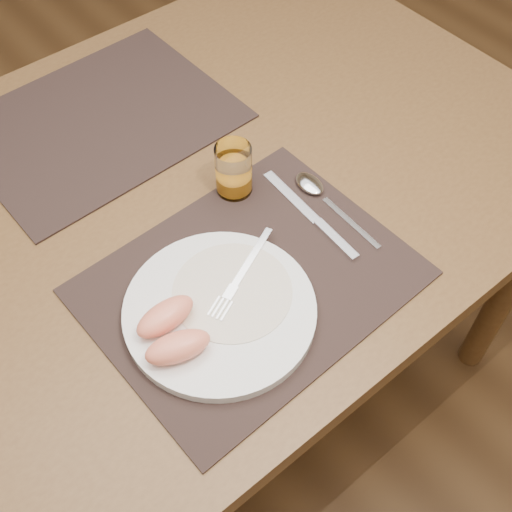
% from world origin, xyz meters
% --- Properties ---
extents(ground, '(5.00, 5.00, 0.00)m').
position_xyz_m(ground, '(0.00, 0.00, 0.00)').
color(ground, '#54371C').
rests_on(ground, ground).
extents(table, '(1.40, 0.90, 0.75)m').
position_xyz_m(table, '(0.00, 0.00, 0.67)').
color(table, brown).
rests_on(table, ground).
extents(placemat_near, '(0.46, 0.36, 0.00)m').
position_xyz_m(placemat_near, '(-0.00, -0.22, 0.75)').
color(placemat_near, '#2D201C').
rests_on(placemat_near, table).
extents(placemat_far, '(0.46, 0.36, 0.00)m').
position_xyz_m(placemat_far, '(0.01, 0.22, 0.75)').
color(placemat_far, '#2D201C').
rests_on(placemat_far, table).
extents(plate, '(0.27, 0.27, 0.02)m').
position_xyz_m(plate, '(-0.07, -0.24, 0.76)').
color(plate, white).
rests_on(plate, placemat_near).
extents(plate_dressing, '(0.17, 0.17, 0.00)m').
position_xyz_m(plate_dressing, '(-0.04, -0.23, 0.77)').
color(plate_dressing, white).
rests_on(plate_dressing, plate).
extents(fork, '(0.17, 0.09, 0.00)m').
position_xyz_m(fork, '(-0.02, -0.22, 0.77)').
color(fork, silver).
rests_on(fork, plate).
extents(knife, '(0.03, 0.22, 0.01)m').
position_xyz_m(knife, '(0.15, -0.20, 0.76)').
color(knife, silver).
rests_on(knife, placemat_near).
extents(spoon, '(0.04, 0.19, 0.01)m').
position_xyz_m(spoon, '(0.19, -0.15, 0.76)').
color(spoon, silver).
rests_on(spoon, placemat_near).
extents(juice_glass, '(0.06, 0.06, 0.09)m').
position_xyz_m(juice_glass, '(0.09, -0.06, 0.79)').
color(juice_glass, white).
rests_on(juice_glass, placemat_near).
extents(grapefruit_wedges, '(0.11, 0.10, 0.04)m').
position_xyz_m(grapefruit_wedges, '(-0.15, -0.24, 0.79)').
color(grapefruit_wedges, '#FB8A66').
rests_on(grapefruit_wedges, plate).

